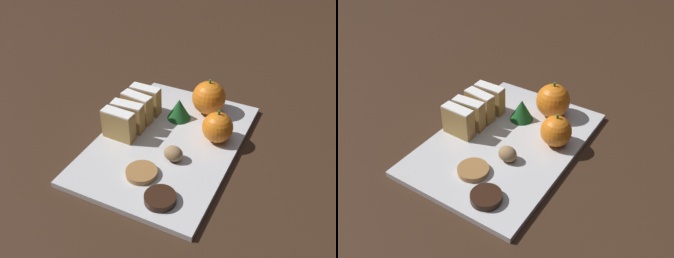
{
  "view_description": "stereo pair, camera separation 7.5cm",
  "coord_description": "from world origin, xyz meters",
  "views": [
    {
      "loc": [
        0.26,
        -0.54,
        0.49
      ],
      "look_at": [
        0.0,
        0.0,
        0.04
      ],
      "focal_mm": 40.0,
      "sensor_mm": 36.0,
      "label": 1
    },
    {
      "loc": [
        0.33,
        -0.5,
        0.49
      ],
      "look_at": [
        0.0,
        0.0,
        0.04
      ],
      "focal_mm": 40.0,
      "sensor_mm": 36.0,
      "label": 2
    }
  ],
  "objects": [
    {
      "name": "orange_near",
      "position": [
        0.09,
        0.05,
        0.04
      ],
      "size": [
        0.06,
        0.06,
        0.07
      ],
      "color": "orange",
      "rests_on": "serving_platter"
    },
    {
      "name": "stollen_slice_second",
      "position": [
        -0.09,
        0.0,
        0.04
      ],
      "size": [
        0.07,
        0.03,
        0.06
      ],
      "color": "tan",
      "rests_on": "serving_platter"
    },
    {
      "name": "gingerbread_cookie",
      "position": [
        0.0,
        -0.11,
        0.02
      ],
      "size": [
        0.06,
        0.06,
        0.01
      ],
      "color": "#A3703D",
      "rests_on": "serving_platter"
    },
    {
      "name": "walnut",
      "position": [
        0.03,
        -0.05,
        0.03
      ],
      "size": [
        0.04,
        0.03,
        0.03
      ],
      "color": "#9E7A51",
      "rests_on": "serving_platter"
    },
    {
      "name": "stollen_slice_third",
      "position": [
        -0.09,
        0.04,
        0.04
      ],
      "size": [
        0.07,
        0.03,
        0.06
      ],
      "color": "tan",
      "rests_on": "serving_platter"
    },
    {
      "name": "stollen_slice_front",
      "position": [
        -0.09,
        -0.03,
        0.04
      ],
      "size": [
        0.07,
        0.03,
        0.06
      ],
      "color": "tan",
      "rests_on": "serving_platter"
    },
    {
      "name": "stollen_slice_fourth",
      "position": [
        -0.09,
        0.07,
        0.04
      ],
      "size": [
        0.07,
        0.03,
        0.06
      ],
      "color": "tan",
      "rests_on": "serving_platter"
    },
    {
      "name": "orange_far",
      "position": [
        0.04,
        0.13,
        0.05
      ],
      "size": [
        0.07,
        0.07,
        0.08
      ],
      "color": "orange",
      "rests_on": "serving_platter"
    },
    {
      "name": "chocolate_cookie",
      "position": [
        0.06,
        -0.15,
        0.02
      ],
      "size": [
        0.06,
        0.06,
        0.01
      ],
      "color": "black",
      "rests_on": "serving_platter"
    },
    {
      "name": "serving_platter",
      "position": [
        0.0,
        0.0,
        0.01
      ],
      "size": [
        0.27,
        0.4,
        0.01
      ],
      "color": "silver",
      "rests_on": "ground_plane"
    },
    {
      "name": "ground_plane",
      "position": [
        0.0,
        0.0,
        0.0
      ],
      "size": [
        6.0,
        6.0,
        0.0
      ],
      "primitive_type": "plane",
      "color": "#382316"
    },
    {
      "name": "evergreen_sprig",
      "position": [
        -0.01,
        0.08,
        0.04
      ],
      "size": [
        0.05,
        0.05,
        0.05
      ],
      "color": "#195623",
      "rests_on": "serving_platter"
    }
  ]
}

